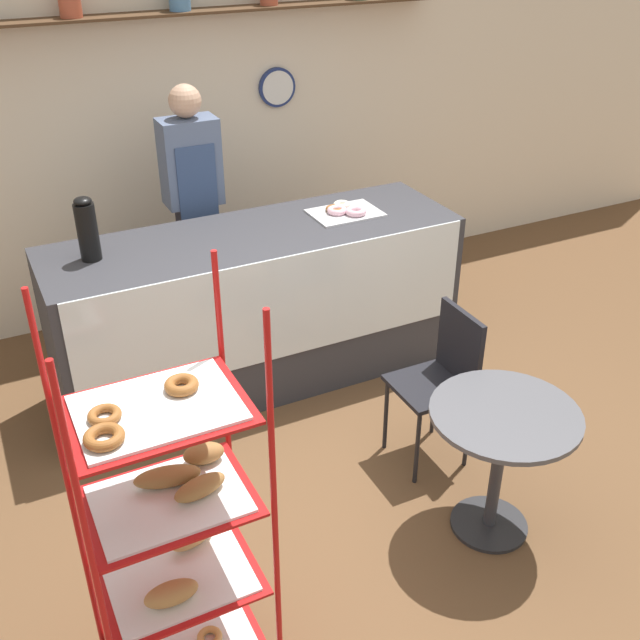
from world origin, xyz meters
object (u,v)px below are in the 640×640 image
Objects in this scene: cafe_table at (501,442)px; cafe_chair at (444,371)px; pastry_rack at (176,532)px; person_worker at (194,207)px; donut_tray_counter at (344,211)px; coffee_carafe at (87,229)px.

cafe_chair is (0.09, 0.60, 0.02)m from cafe_table.
person_worker reaches higher than pastry_rack.
cafe_table is (0.67, -2.40, -0.44)m from person_worker.
cafe_table is (1.58, 0.09, -0.22)m from pastry_rack.
donut_tray_counter is at bearing 178.91° from cafe_chair.
pastry_rack reaches higher than coffee_carafe.
cafe_table is 0.80× the size of cafe_chair.
donut_tray_counter is at bearing -37.66° from person_worker.
coffee_carafe reaches higher than donut_tray_counter.
cafe_table is 2.42m from coffee_carafe.
donut_tray_counter is at bearing 47.96° from pastry_rack.
pastry_rack is 2.66m from person_worker.
pastry_rack reaches higher than cafe_chair.
person_worker reaches higher than coffee_carafe.
pastry_rack reaches higher than donut_tray_counter.
cafe_table is at bearing 3.18° from pastry_rack.
person_worker is at bearing 105.47° from cafe_table.
cafe_chair is at bearing 81.57° from cafe_table.
donut_tray_counter is (0.79, -0.61, 0.05)m from person_worker.
pastry_rack is at bearing -132.04° from donut_tray_counter.
donut_tray_counter is (1.56, -0.04, -0.16)m from coffee_carafe.
donut_tray_counter is (1.70, 1.88, 0.27)m from pastry_rack.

